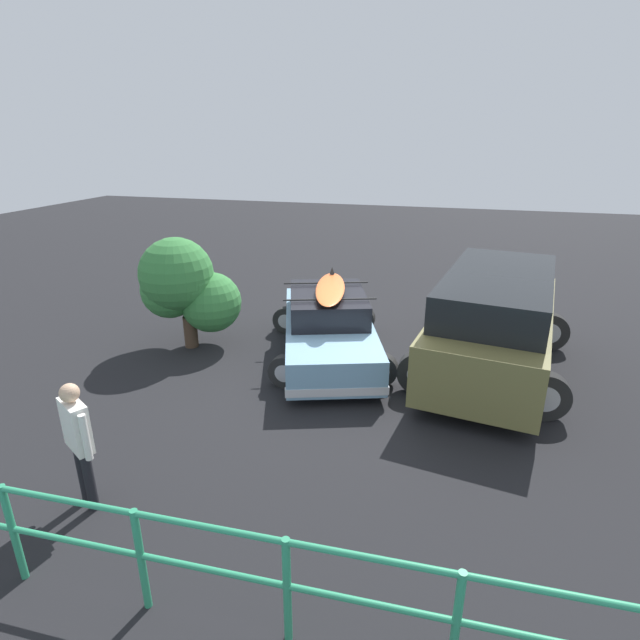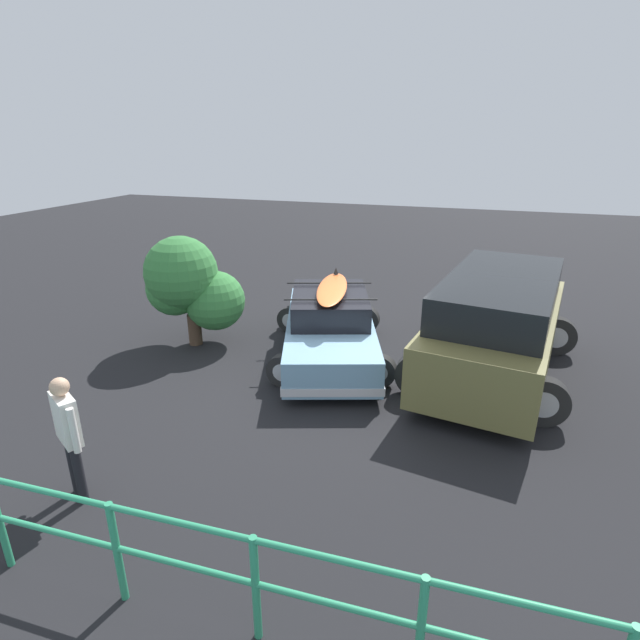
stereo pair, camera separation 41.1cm
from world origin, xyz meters
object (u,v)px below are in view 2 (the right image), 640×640
at_px(sedan_car, 330,327).
at_px(bush_near_left, 187,282).
at_px(person_bystander, 68,428).
at_px(suv_car, 497,324).

distance_m(sedan_car, bush_near_left, 2.97).
relative_size(person_bystander, bush_near_left, 0.71).
height_order(sedan_car, bush_near_left, bush_near_left).
relative_size(sedan_car, bush_near_left, 1.95).
height_order(sedan_car, person_bystander, person_bystander).
height_order(suv_car, bush_near_left, bush_near_left).
xyz_separation_m(person_bystander, bush_near_left, (1.25, -4.49, 0.36)).
bearing_deg(suv_car, person_bystander, 47.15).
bearing_deg(bush_near_left, suv_car, -175.28).
xyz_separation_m(suv_car, bush_near_left, (5.87, 0.49, 0.36)).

